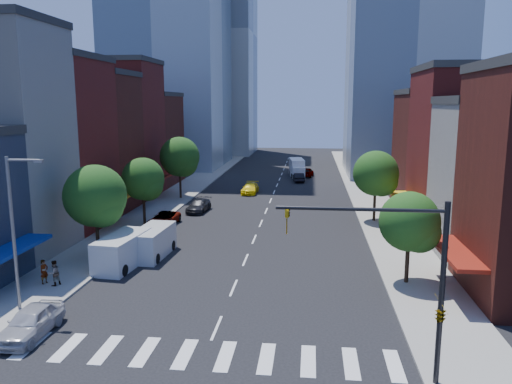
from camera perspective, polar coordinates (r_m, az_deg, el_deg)
ground at (r=28.25m, az=-4.52°, el=-15.23°), size 220.00×220.00×0.00m
sidewalk_left at (r=68.40m, az=-8.55°, el=-0.06°), size 5.00×120.00×0.15m
sidewalk_right at (r=66.58m, az=12.74°, el=-0.48°), size 5.00×120.00×0.15m
crosswalk at (r=25.63m, az=-5.84°, el=-18.05°), size 19.00×3.00×0.01m
bldg_left_2 at (r=52.57m, az=-23.35°, el=4.87°), size 12.00×9.00×16.00m
bldg_left_3 at (r=60.12m, az=-19.34°, el=5.22°), size 12.00×8.00×15.00m
bldg_left_4 at (r=67.80m, az=-16.29°, el=6.73°), size 12.00×9.00×17.00m
bldg_left_5 at (r=76.77m, az=-13.51°, el=5.72°), size 12.00×10.00×13.00m
bldg_right_2 at (r=51.81m, az=24.43°, el=4.18°), size 12.00×10.00×15.00m
bldg_right_3 at (r=61.44m, az=21.51°, el=4.24°), size 12.00×10.00×13.00m
tower_far_w at (r=123.24m, az=-4.68°, el=17.56°), size 18.00×18.00×56.00m
traffic_signal at (r=22.59m, az=19.06°, el=-11.01°), size 7.24×2.24×8.00m
streetlight at (r=31.70m, az=-25.79°, el=-3.29°), size 2.25×0.25×9.00m
tree_left_near at (r=40.14m, az=-17.73°, el=-0.70°), size 4.80×4.80×7.30m
tree_left_mid at (r=50.28m, az=-12.65°, el=1.27°), size 4.20×4.20×6.65m
tree_left_far at (r=63.48m, az=-8.60°, el=3.83°), size 5.00×5.00×7.75m
tree_right_near at (r=34.56m, az=17.38°, el=-3.53°), size 4.00×4.00×6.20m
tree_right_far at (r=51.91m, az=13.70°, el=1.88°), size 4.60×4.60×7.20m
parked_car_front at (r=29.45m, az=-24.34°, el=-13.37°), size 1.88×4.64×1.58m
parked_car_second at (r=41.80m, az=-11.29°, el=-5.73°), size 1.89×4.85×1.57m
parked_car_third at (r=50.54m, az=-10.46°, el=-3.06°), size 2.44×4.96×1.36m
parked_car_rear at (r=56.36m, az=-6.56°, el=-1.57°), size 2.31×4.89×1.38m
cargo_van_near at (r=38.63m, az=-15.11°, el=-6.59°), size 2.82×5.86×2.41m
cargo_van_far at (r=40.67m, az=-11.80°, el=-5.67°), size 2.46×5.55×2.32m
taxi at (r=67.29m, az=-0.68°, el=0.43°), size 2.12×4.90×1.40m
traffic_car_oncoming at (r=77.59m, az=4.90°, el=1.68°), size 1.99×4.30×1.36m
traffic_car_far at (r=83.01m, az=5.87°, el=2.28°), size 2.39×4.66×1.52m
box_truck at (r=83.31m, az=4.71°, el=2.73°), size 2.92×7.25×2.84m
pedestrian_near at (r=36.59m, az=-23.06°, el=-8.38°), size 0.59×0.70×1.65m
pedestrian_far at (r=35.95m, az=-22.09°, el=-8.58°), size 0.97×1.04×1.71m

